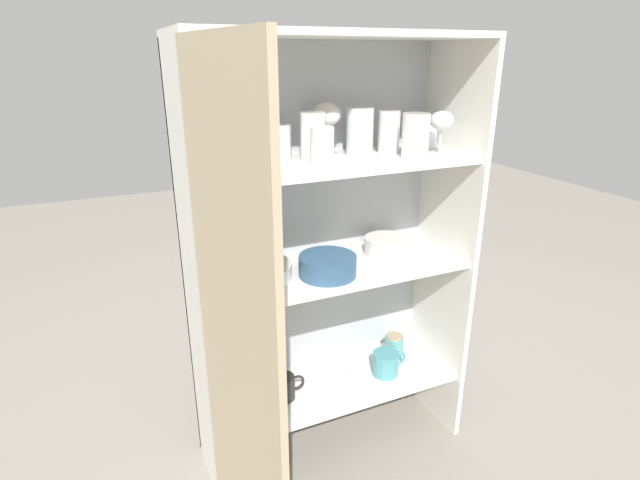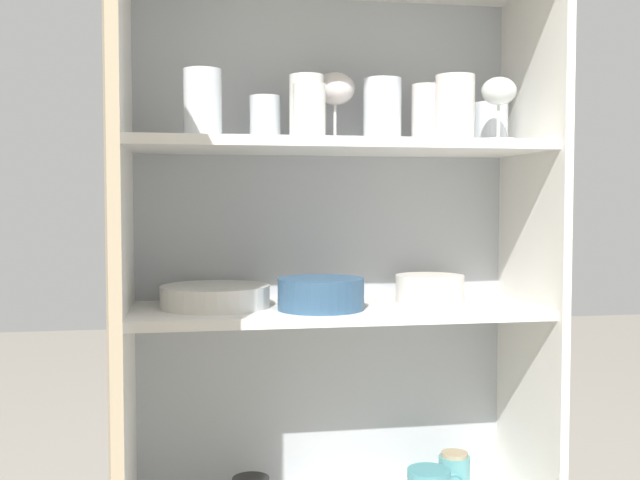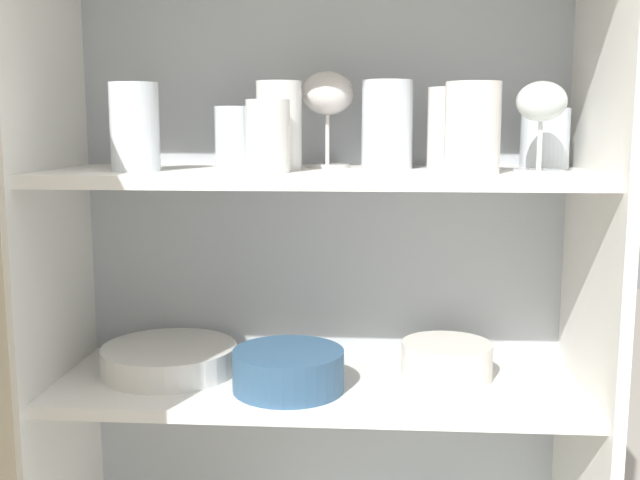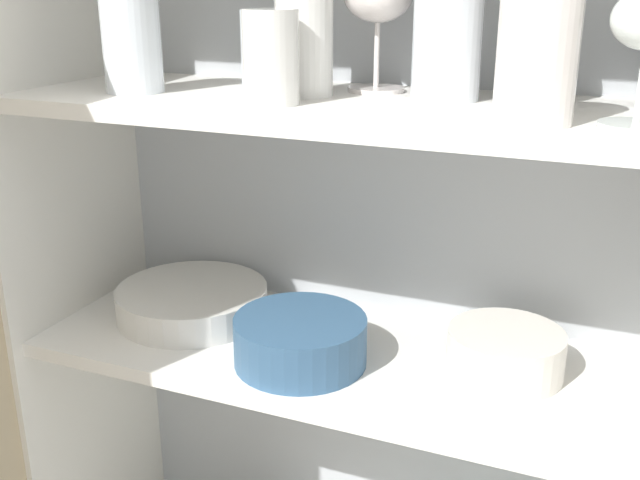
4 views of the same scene
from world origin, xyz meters
TOP-DOWN VIEW (x-y plane):
  - ground_plane at (0.00, 0.00)m, footprint 8.00×8.00m
  - cupboard_back_panel at (0.00, 0.30)m, footprint 0.88×0.02m
  - cupboard_side_left at (-0.43, 0.15)m, footprint 0.02×0.33m
  - cupboard_side_right at (0.43, 0.15)m, footprint 0.02×0.33m
  - cupboard_top_panel at (0.00, 0.15)m, footprint 0.88×0.33m
  - shelf_board_lower at (0.00, 0.15)m, footprint 0.84×0.30m
  - shelf_board_middle at (0.00, 0.15)m, footprint 0.84×0.30m
  - shelf_board_upper at (0.00, 0.15)m, footprint 0.84×0.30m
  - cupboard_door at (-0.41, -0.23)m, footprint 0.07×0.44m
  - tumbler_glass_0 at (-0.06, 0.16)m, footprint 0.07×0.07m
  - tumbler_glass_1 at (0.11, 0.20)m, footprint 0.08×0.08m
  - tumbler_glass_2 at (-0.27, 0.11)m, footprint 0.07×0.07m
  - tumbler_glass_3 at (-0.07, 0.08)m, footprint 0.06×0.06m
  - tumbler_glass_4 at (0.36, 0.21)m, footprint 0.08×0.08m
  - tumbler_glass_5 at (0.23, 0.07)m, footprint 0.08×0.08m
  - tumbler_glass_6 at (-0.14, 0.22)m, footprint 0.07×0.07m
  - tumbler_glass_7 at (0.21, 0.19)m, footprint 0.07×0.07m
  - wine_glass_0 at (0.33, 0.08)m, footprint 0.07×0.07m
  - wine_glass_1 at (0.01, 0.23)m, footprint 0.09×0.09m
  - plate_stack_white at (-0.25, 0.17)m, footprint 0.22×0.22m
  - mixing_bowl_large at (-0.04, 0.10)m, footprint 0.17×0.17m
  - serving_bowl_small at (0.21, 0.17)m, footprint 0.15×0.15m
  - coffee_mug_primary at (-0.18, 0.14)m, footprint 0.11×0.08m
  - coffee_mug_extra_1 at (0.19, 0.11)m, footprint 0.13×0.09m
  - storage_jar at (0.28, 0.19)m, footprint 0.07×0.07m
  - serving_spoon at (0.03, 0.19)m, footprint 0.16×0.11m

SIDE VIEW (x-z plane):
  - ground_plane at x=0.00m, z-range 0.00..0.00m
  - shelf_board_lower at x=0.00m, z-range 0.23..0.25m
  - serving_spoon at x=0.03m, z-range 0.25..0.26m
  - coffee_mug_primary at x=-0.18m, z-range 0.25..0.33m
  - coffee_mug_extra_1 at x=0.19m, z-range 0.25..0.33m
  - storage_jar at x=0.28m, z-range 0.25..0.34m
  - shelf_board_middle at x=0.00m, z-range 0.66..0.68m
  - cupboard_back_panel at x=0.00m, z-range 0.00..1.35m
  - cupboard_side_left at x=-0.43m, z-range 0.00..1.35m
  - cupboard_side_right at x=0.43m, z-range 0.00..1.35m
  - cupboard_door at x=-0.41m, z-range 0.00..1.35m
  - plate_stack_white at x=-0.25m, z-range 0.68..0.72m
  - serving_bowl_small at x=0.21m, z-range 0.68..0.74m
  - mixing_bowl_large at x=-0.04m, z-range 0.68..0.75m
  - shelf_board_upper at x=0.00m, z-range 1.00..1.02m
  - tumbler_glass_4 at x=0.36m, z-range 1.02..1.12m
  - tumbler_glass_6 at x=-0.14m, z-range 1.02..1.12m
  - tumbler_glass_3 at x=-0.07m, z-range 1.02..1.13m
  - tumbler_glass_7 at x=0.21m, z-range 1.02..1.15m
  - tumbler_glass_5 at x=0.23m, z-range 1.02..1.15m
  - tumbler_glass_2 at x=-0.27m, z-range 1.02..1.15m
  - tumbler_glass_0 at x=-0.06m, z-range 1.02..1.16m
  - tumbler_glass_1 at x=0.11m, z-range 1.02..1.16m
  - wine_glass_0 at x=0.33m, z-range 1.05..1.18m
  - wine_glass_1 at x=0.01m, z-range 1.05..1.21m
  - cupboard_top_panel at x=0.00m, z-range 1.35..1.37m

